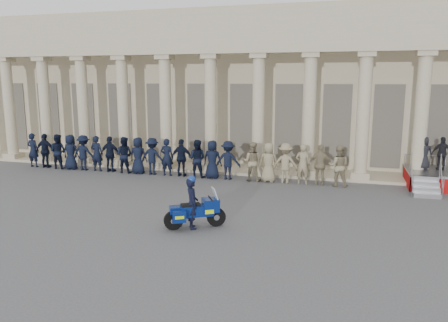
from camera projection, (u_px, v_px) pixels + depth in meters
ground at (179, 218)px, 16.02m from camera, size 90.00×90.00×0.00m
building at (260, 86)px, 29.12m from camera, size 40.00×12.50×9.00m
officer_rank at (173, 157)px, 22.80m from camera, size 17.91×0.74×1.96m
motorcycle at (196, 211)px, 14.82m from camera, size 1.92×1.41×1.37m
rider at (192, 202)px, 14.73m from camera, size 0.68×0.76×1.84m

